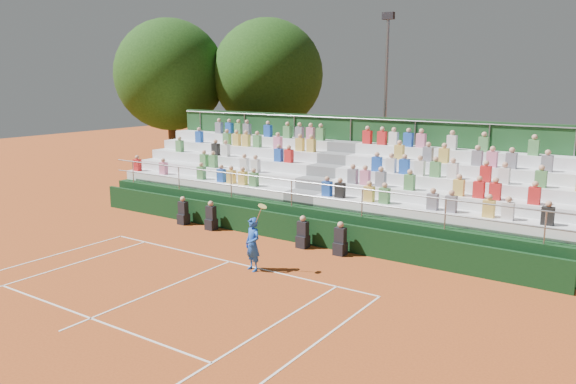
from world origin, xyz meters
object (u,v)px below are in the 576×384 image
Objects in this scene: tennis_player at (253,244)px; tree_east at (268,75)px; tree_west at (170,75)px; floodlight_mast at (386,93)px.

tennis_player is 0.23× the size of tree_east.
tree_west is 1.00× the size of tree_east.
tree_west is (-14.55, 10.87, 5.37)m from tennis_player.
tree_west is 1.03× the size of floodlight_mast.
tennis_player is at bearing -82.97° from floodlight_mast.
tennis_player is 0.24× the size of floodlight_mast.
tree_east is 1.03× the size of floodlight_mast.
tree_west is at bearing -148.59° from tree_east.
tennis_player is at bearing -55.55° from tree_east.
tennis_player is 17.72m from tree_east.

